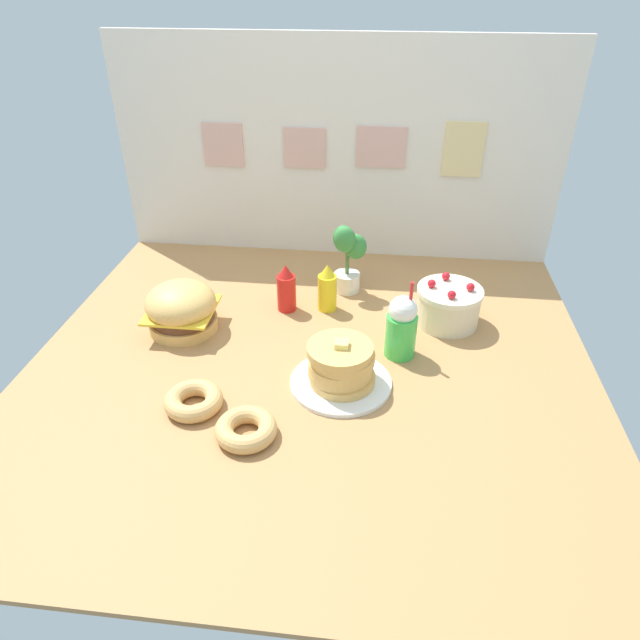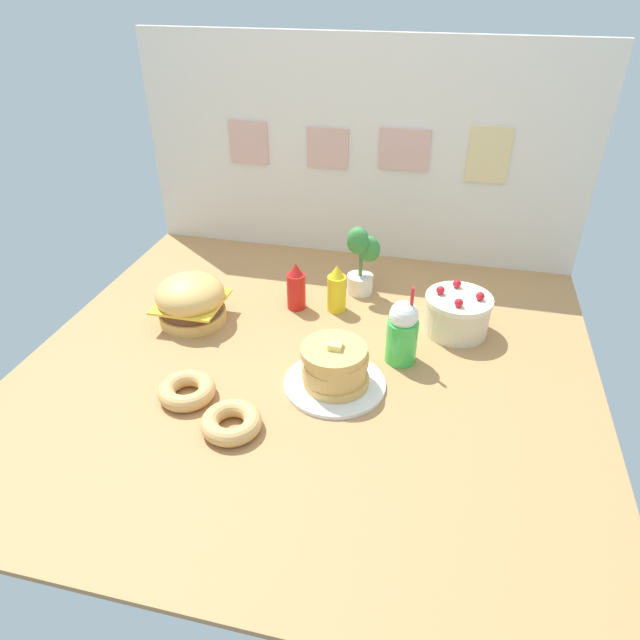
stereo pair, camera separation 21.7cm
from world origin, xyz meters
name	(u,v)px [view 2 (the right image)]	position (x,y,z in m)	size (l,w,h in m)	color
ground_plane	(308,366)	(0.00, 0.00, -0.01)	(2.19, 2.07, 0.02)	#B27F4C
back_wall	(360,153)	(0.00, 1.03, 0.53)	(2.19, 0.04, 1.06)	silver
burger	(191,300)	(-0.56, 0.20, 0.10)	(0.29, 0.29, 0.21)	#DBA859
pancake_stack	(335,369)	(0.13, -0.10, 0.08)	(0.38, 0.38, 0.19)	white
layer_cake	(457,314)	(0.55, 0.37, 0.09)	(0.28, 0.28, 0.20)	beige
ketchup_bottle	(296,287)	(-0.16, 0.40, 0.10)	(0.08, 0.08, 0.22)	red
mustard_bottle	(337,289)	(0.02, 0.43, 0.10)	(0.08, 0.08, 0.22)	yellow
cream_soda_cup	(402,332)	(0.34, 0.11, 0.13)	(0.12, 0.12, 0.33)	green
donut_pink_glaze	(187,390)	(-0.37, -0.29, 0.03)	(0.21, 0.21, 0.06)	tan
donut_chocolate	(231,422)	(-0.16, -0.41, 0.03)	(0.21, 0.21, 0.06)	tan
potted_plant	(361,258)	(0.10, 0.60, 0.18)	(0.16, 0.13, 0.34)	white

